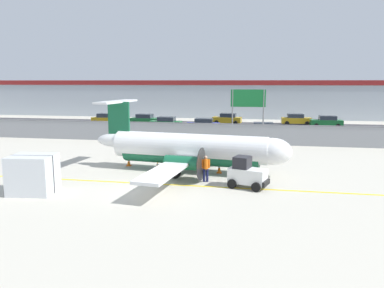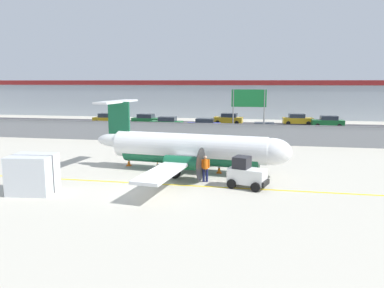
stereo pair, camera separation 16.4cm
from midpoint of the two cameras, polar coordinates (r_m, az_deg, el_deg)
ground_plane at (r=23.54m, az=-4.94°, el=-6.10°), size 140.00×140.00×0.01m
perimeter_fence at (r=38.67m, az=1.36°, el=1.78°), size 98.00×0.10×2.10m
parking_lot_strip at (r=50.10m, az=3.46°, el=2.33°), size 98.00×17.00×0.12m
background_building at (r=68.16m, az=5.44°, el=6.91°), size 91.00×8.10×6.50m
commuter_airplane at (r=26.35m, az=0.31°, el=-0.81°), size 14.44×16.08×4.92m
baggage_tug at (r=22.74m, az=8.47°, el=-4.51°), size 2.56×1.95×1.88m
ground_crew_worker at (r=23.77m, az=2.24°, el=-3.55°), size 0.55×0.38×1.70m
cargo_container at (r=23.25m, az=-22.91°, el=-4.24°), size 2.61×2.26×2.20m
traffic_cone_near_left at (r=28.77m, az=-9.43°, el=-2.67°), size 0.36×0.36×0.64m
traffic_cone_near_right at (r=26.22m, az=4.33°, el=-3.76°), size 0.36×0.36×0.64m
traffic_cone_far_left at (r=27.06m, az=-5.12°, el=-3.35°), size 0.36×0.36×0.64m
parked_car_0 at (r=56.30m, az=-12.63°, el=3.76°), size 4.25×2.09×1.58m
parked_car_1 at (r=54.33m, az=-6.85°, el=3.72°), size 4.30×2.21×1.58m
parked_car_2 at (r=49.75m, az=-3.77°, el=3.24°), size 4.22×2.04×1.58m
parked_car_3 at (r=47.46m, az=1.95°, el=2.95°), size 4.21×2.02×1.58m
parked_car_4 at (r=55.36m, az=5.66°, el=3.85°), size 4.33×2.29×1.58m
parked_car_5 at (r=43.41m, az=11.18°, el=2.16°), size 4.23×2.05×1.58m
parked_car_6 at (r=56.31m, az=15.83°, el=3.63°), size 4.29×2.20×1.58m
parked_car_7 at (r=54.38m, az=20.08°, el=3.22°), size 4.21×2.03×1.58m
highway_sign at (r=39.45m, az=8.77°, el=6.24°), size 3.60×0.14×5.50m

